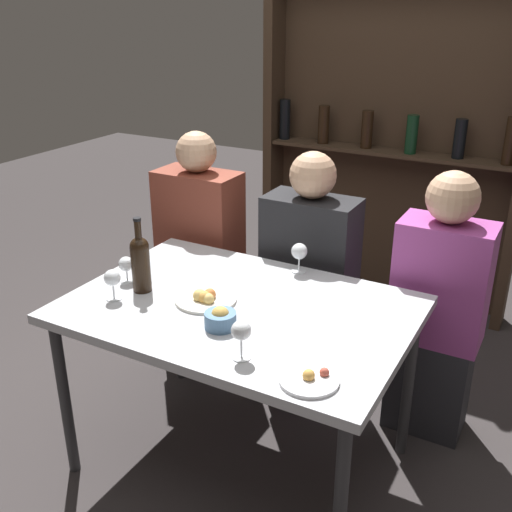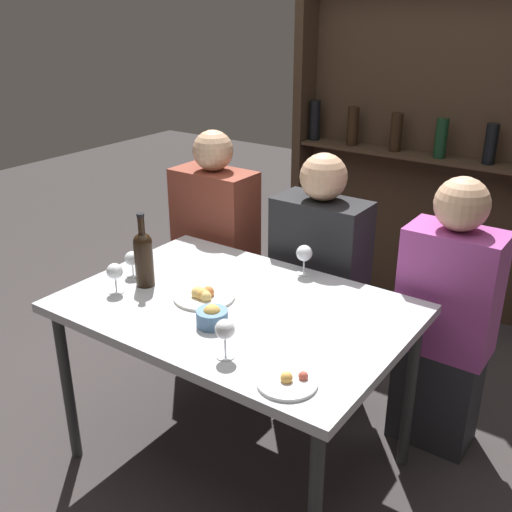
# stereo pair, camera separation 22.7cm
# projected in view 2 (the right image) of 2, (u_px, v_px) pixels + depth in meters

# --- Properties ---
(ground_plane) EXTENTS (10.00, 10.00, 0.00)m
(ground_plane) POSITION_uv_depth(u_px,v_px,m) (238.00, 458.00, 2.52)
(ground_plane) COLOR #332D2D
(dining_table) EXTENTS (1.26, 0.87, 0.73)m
(dining_table) POSITION_uv_depth(u_px,v_px,m) (236.00, 319.00, 2.25)
(dining_table) COLOR #B7BABF
(dining_table) RESTS_ON ground_plane
(wine_rack_wall) EXTENTS (1.57, 0.21, 2.18)m
(wine_rack_wall) POSITION_uv_depth(u_px,v_px,m) (422.00, 127.00, 3.43)
(wine_rack_wall) COLOR #38281C
(wine_rack_wall) RESTS_ON ground_plane
(wine_bottle) EXTENTS (0.07, 0.07, 0.30)m
(wine_bottle) POSITION_uv_depth(u_px,v_px,m) (144.00, 256.00, 2.33)
(wine_bottle) COLOR black
(wine_bottle) RESTS_ON dining_table
(wine_glass_0) EXTENTS (0.07, 0.07, 0.13)m
(wine_glass_0) POSITION_uv_depth(u_px,v_px,m) (304.00, 254.00, 2.45)
(wine_glass_0) COLOR silver
(wine_glass_0) RESTS_ON dining_table
(wine_glass_1) EXTENTS (0.06, 0.06, 0.11)m
(wine_glass_1) POSITION_uv_depth(u_px,v_px,m) (132.00, 260.00, 2.44)
(wine_glass_1) COLOR silver
(wine_glass_1) RESTS_ON dining_table
(wine_glass_2) EXTENTS (0.06, 0.06, 0.12)m
(wine_glass_2) POSITION_uv_depth(u_px,v_px,m) (115.00, 272.00, 2.29)
(wine_glass_2) COLOR silver
(wine_glass_2) RESTS_ON dining_table
(wine_glass_3) EXTENTS (0.06, 0.06, 0.13)m
(wine_glass_3) POSITION_uv_depth(u_px,v_px,m) (225.00, 331.00, 1.86)
(wine_glass_3) COLOR silver
(wine_glass_3) RESTS_ON dining_table
(food_plate_0) EXTENTS (0.18, 0.18, 0.04)m
(food_plate_0) POSITION_uv_depth(u_px,v_px,m) (288.00, 381.00, 1.76)
(food_plate_0) COLOR white
(food_plate_0) RESTS_ON dining_table
(food_plate_1) EXTENTS (0.23, 0.23, 0.05)m
(food_plate_1) POSITION_uv_depth(u_px,v_px,m) (204.00, 296.00, 2.26)
(food_plate_1) COLOR silver
(food_plate_1) RESTS_ON dining_table
(snack_bowl) EXTENTS (0.11, 0.11, 0.08)m
(snack_bowl) POSITION_uv_depth(u_px,v_px,m) (212.00, 317.00, 2.07)
(snack_bowl) COLOR #4C7299
(snack_bowl) RESTS_ON dining_table
(seated_person_left) EXTENTS (0.41, 0.22, 1.22)m
(seated_person_left) POSITION_uv_depth(u_px,v_px,m) (216.00, 257.00, 3.06)
(seated_person_left) COLOR #26262B
(seated_person_left) RESTS_ON ground_plane
(seated_person_center) EXTENTS (0.41, 0.22, 1.19)m
(seated_person_center) POSITION_uv_depth(u_px,v_px,m) (318.00, 289.00, 2.74)
(seated_person_center) COLOR #26262B
(seated_person_center) RESTS_ON ground_plane
(seated_person_right) EXTENTS (0.37, 0.22, 1.18)m
(seated_person_right) POSITION_uv_depth(u_px,v_px,m) (445.00, 325.00, 2.43)
(seated_person_right) COLOR #26262B
(seated_person_right) RESTS_ON ground_plane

